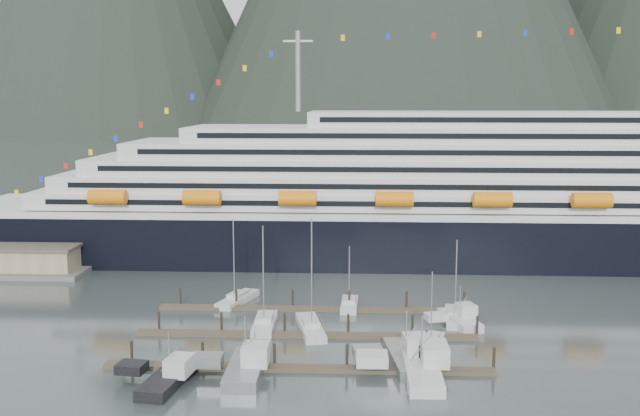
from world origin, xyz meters
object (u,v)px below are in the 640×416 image
Objects in this scene: cruise_ship at (494,202)px; trawler_b at (244,367)px; trawler_c at (420,366)px; trawler_d at (405,357)px; sailboat_e at (238,300)px; sailboat_h at (432,343)px; sailboat_g at (455,317)px; sailboat_f at (349,305)px; trawler_a at (169,376)px; trawler_e at (459,319)px; sailboat_c at (265,324)px; sailboat_d at (311,328)px.

cruise_ship is 16.90× the size of trawler_b.
cruise_ship is at bearing -17.88° from trawler_c.
sailboat_e is at bearing 35.90° from trawler_d.
sailboat_g is at bearing -5.27° from sailboat_h.
sailboat_f reaches higher than trawler_b.
sailboat_g is 20.98m from trawler_d.
trawler_a is 44.51m from trawler_e.
sailboat_h is at bearing -146.01° from sailboat_f.
sailboat_c is (-41.25, -47.92, -11.59)m from cruise_ship.
trawler_b is (-23.63, -11.70, 0.60)m from sailboat_h.
trawler_c is (27.13, -30.38, 0.56)m from sailboat_e.
cruise_ship is 61.30m from sailboat_d.
cruise_ship reaches higher than trawler_e.
sailboat_e is (-6.05, 12.97, -0.02)m from sailboat_c.
sailboat_c is 18.87m from trawler_b.
sailboat_g is 0.82× the size of trawler_c.
sailboat_e is 18.39m from sailboat_f.
trawler_e is at bearing -53.43° from trawler_b.
sailboat_e is 35.79m from sailboat_h.
sailboat_d reaches higher than trawler_e.
sailboat_f is (5.41, 12.31, -0.05)m from sailboat_d.
sailboat_g is at bearing -18.22° from trawler_c.
sailboat_d is 22.27m from sailboat_g.
sailboat_e is 1.13× the size of trawler_a.
sailboat_c is at bearing -0.91° from trawler_b.
trawler_d is at bearing 135.47° from trawler_e.
trawler_e is (16.25, -8.07, 0.44)m from sailboat_f.
sailboat_h is 11.12m from trawler_e.
sailboat_c is 28.57m from sailboat_g.
sailboat_c is 28.60m from trawler_e.
sailboat_h is at bearing 164.73° from sailboat_g.
sailboat_c is 1.48× the size of sailboat_f.
trawler_c is at bearing -120.31° from sailboat_e.
sailboat_h is at bearing -120.31° from sailboat_d.
sailboat_g is at bearing -84.69° from sailboat_d.
sailboat_e is 1.33× the size of sailboat_h.
cruise_ship is at bearing -27.56° from trawler_a.
trawler_d is (25.52, -27.10, 0.52)m from sailboat_e.
trawler_b is at bearing 178.35° from sailboat_c.
trawler_c is (29.70, 4.40, 0.11)m from trawler_a.
sailboat_e reaches higher than trawler_d.
sailboat_c is 1.52× the size of trawler_e.
trawler_d is at bearing 25.39° from trawler_c.
sailboat_d is 19.32m from sailboat_e.
trawler_b reaches higher than trawler_d.
sailboat_d is at bearing 158.15° from sailboat_f.
trawler_c is (14.27, -15.97, 0.54)m from sailboat_d.
sailboat_e is at bearing 85.30° from sailboat_f.
trawler_a is at bearing 97.93° from trawler_d.
sailboat_h is (16.73, -5.72, -0.06)m from sailboat_d.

